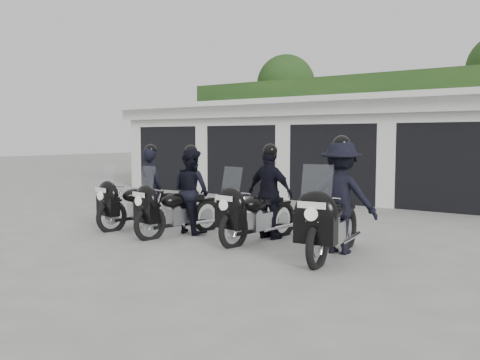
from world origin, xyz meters
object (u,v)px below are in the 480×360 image
Objects in this scene: police_bike_a at (140,193)px; police_bike_c at (264,198)px; police_bike_b at (184,196)px; police_bike_d at (337,203)px.

police_bike_c reaches higher than police_bike_a.
police_bike_b is 1.59m from police_bike_c.
police_bike_a is at bearing 174.03° from police_bike_d.
police_bike_c is at bearing 16.27° from police_bike_a.
police_bike_a is at bearing -165.58° from police_bike_c.
police_bike_b is at bearing 7.07° from police_bike_a.
police_bike_d is (3.09, 0.10, 0.08)m from police_bike_b.
police_bike_d is (4.32, 0.06, 0.13)m from police_bike_a.
police_bike_a is 1.00× the size of police_bike_b.
police_bike_d is (1.55, -0.30, 0.07)m from police_bike_c.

